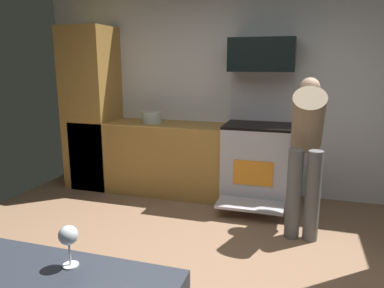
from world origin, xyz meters
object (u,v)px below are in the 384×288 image
(oven_range, at_px, (257,160))
(stock_pot, at_px, (152,117))
(wine_glass_mid, at_px, (68,237))
(person_cook, at_px, (306,144))
(microwave, at_px, (262,55))

(oven_range, distance_m, stock_pot, 1.43)
(oven_range, xyz_separation_m, wine_glass_mid, (-0.32, -3.17, 0.51))
(wine_glass_mid, bearing_deg, stock_pot, 107.83)
(stock_pot, bearing_deg, wine_glass_mid, -72.17)
(oven_range, bearing_deg, stock_pot, 179.47)
(person_cook, relative_size, stock_pot, 5.83)
(person_cook, xyz_separation_m, wine_glass_mid, (-0.86, -2.48, 0.12))
(microwave, relative_size, person_cook, 0.49)
(oven_range, bearing_deg, wine_glass_mid, -95.84)
(microwave, relative_size, wine_glass_mid, 4.54)
(wine_glass_mid, bearing_deg, microwave, 84.32)
(microwave, xyz_separation_m, wine_glass_mid, (-0.32, -3.26, -0.72))
(oven_range, xyz_separation_m, person_cook, (0.54, -0.69, 0.39))
(wine_glass_mid, relative_size, stock_pot, 0.63)
(oven_range, distance_m, wine_glass_mid, 3.23)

